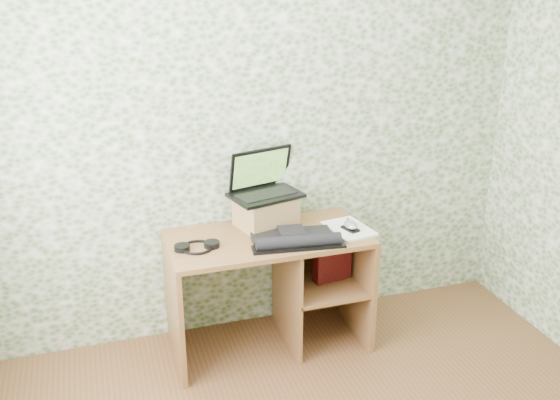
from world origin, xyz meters
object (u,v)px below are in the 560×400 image
object	(u,v)px
riser	(266,212)
notepad	(349,229)
desk	(279,272)
laptop	(264,184)
keyboard	(295,239)

from	to	relation	value
riser	notepad	distance (m)	0.52
desk	laptop	xyz separation A→B (m)	(-0.05, 0.16, 0.53)
riser	keyboard	xyz separation A→B (m)	(0.09, -0.28, -0.07)
laptop	riser	bearing A→B (deg)	-104.74
keyboard	laptop	bearing A→B (deg)	112.74
notepad	keyboard	bearing A→B (deg)	-177.70
desk	keyboard	world-z (taller)	keyboard
laptop	keyboard	xyz separation A→B (m)	(0.09, -0.33, -0.23)
riser	notepad	bearing A→B (deg)	-24.01
riser	laptop	world-z (taller)	laptop
riser	desk	bearing A→B (deg)	-67.49
desk	notepad	xyz separation A→B (m)	(0.42, -0.09, 0.28)
laptop	keyboard	world-z (taller)	laptop
keyboard	notepad	bearing A→B (deg)	18.06
desk	riser	distance (m)	0.39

